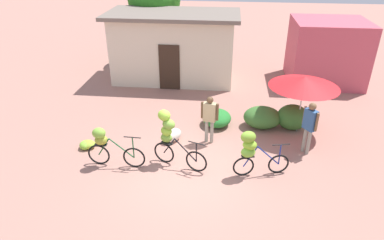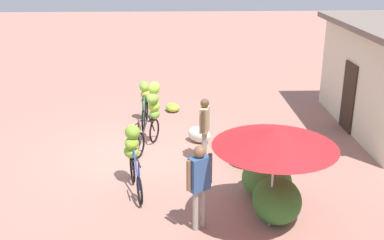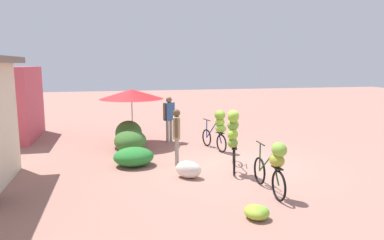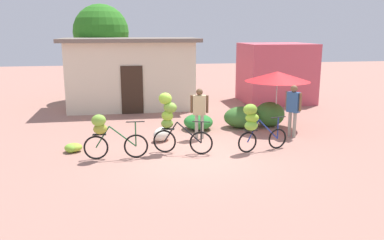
{
  "view_description": "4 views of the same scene",
  "coord_description": "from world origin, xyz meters",
  "px_view_note": "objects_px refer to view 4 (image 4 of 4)",
  "views": [
    {
      "loc": [
        1.02,
        -8.04,
        6.0
      ],
      "look_at": [
        -0.04,
        1.66,
        0.82
      ],
      "focal_mm": 32.3,
      "sensor_mm": 36.0,
      "label": 1
    },
    {
      "loc": [
        11.23,
        1.0,
        5.01
      ],
      "look_at": [
        0.15,
        1.42,
        0.96
      ],
      "focal_mm": 43.62,
      "sensor_mm": 36.0,
      "label": 2
    },
    {
      "loc": [
        -9.09,
        3.53,
        2.89
      ],
      "look_at": [
        1.09,
        1.13,
        1.21
      ],
      "focal_mm": 32.43,
      "sensor_mm": 36.0,
      "label": 3
    },
    {
      "loc": [
        -1.81,
        -10.5,
        3.45
      ],
      "look_at": [
        0.15,
        0.97,
        0.8
      ],
      "focal_mm": 37.23,
      "sensor_mm": 36.0,
      "label": 4
    }
  ],
  "objects_px": {
    "building_low": "(131,73)",
    "person_bystander": "(293,105)",
    "bicycle_leftmost": "(107,133)",
    "person_vendor": "(199,108)",
    "bicycle_near_pile": "(172,119)",
    "bicycle_center_loaded": "(254,123)",
    "banana_pile_on_ground": "(72,148)",
    "tree_behind_building": "(101,33)",
    "market_umbrella": "(277,76)",
    "shop_pink": "(276,73)",
    "produce_sack": "(162,134)"
  },
  "relations": [
    {
      "from": "building_low",
      "to": "produce_sack",
      "type": "relative_size",
      "value": 8.41
    },
    {
      "from": "bicycle_near_pile",
      "to": "person_bystander",
      "type": "height_order",
      "value": "bicycle_near_pile"
    },
    {
      "from": "bicycle_center_loaded",
      "to": "person_vendor",
      "type": "bearing_deg",
      "value": 127.62
    },
    {
      "from": "tree_behind_building",
      "to": "bicycle_center_loaded",
      "type": "relative_size",
      "value": 2.92
    },
    {
      "from": "produce_sack",
      "to": "building_low",
      "type": "bearing_deg",
      "value": 98.09
    },
    {
      "from": "banana_pile_on_ground",
      "to": "person_vendor",
      "type": "height_order",
      "value": "person_vendor"
    },
    {
      "from": "bicycle_center_loaded",
      "to": "person_vendor",
      "type": "xyz_separation_m",
      "value": [
        -1.28,
        1.66,
        0.15
      ]
    },
    {
      "from": "bicycle_near_pile",
      "to": "person_bystander",
      "type": "distance_m",
      "value": 4.22
    },
    {
      "from": "tree_behind_building",
      "to": "person_vendor",
      "type": "bearing_deg",
      "value": -67.42
    },
    {
      "from": "building_low",
      "to": "banana_pile_on_ground",
      "type": "height_order",
      "value": "building_low"
    },
    {
      "from": "produce_sack",
      "to": "market_umbrella",
      "type": "bearing_deg",
      "value": 15.15
    },
    {
      "from": "bicycle_leftmost",
      "to": "person_vendor",
      "type": "xyz_separation_m",
      "value": [
        2.85,
        1.63,
        0.27
      ]
    },
    {
      "from": "bicycle_leftmost",
      "to": "bicycle_near_pile",
      "type": "height_order",
      "value": "bicycle_near_pile"
    },
    {
      "from": "market_umbrella",
      "to": "bicycle_near_pile",
      "type": "bearing_deg",
      "value": -149.22
    },
    {
      "from": "bicycle_leftmost",
      "to": "person_vendor",
      "type": "relative_size",
      "value": 1.07
    },
    {
      "from": "building_low",
      "to": "bicycle_center_loaded",
      "type": "bearing_deg",
      "value": -65.55
    },
    {
      "from": "bicycle_near_pile",
      "to": "produce_sack",
      "type": "height_order",
      "value": "bicycle_near_pile"
    },
    {
      "from": "bicycle_near_pile",
      "to": "bicycle_center_loaded",
      "type": "height_order",
      "value": "bicycle_near_pile"
    },
    {
      "from": "market_umbrella",
      "to": "bicycle_center_loaded",
      "type": "distance_m",
      "value": 3.38
    },
    {
      "from": "building_low",
      "to": "banana_pile_on_ground",
      "type": "bearing_deg",
      "value": -106.13
    },
    {
      "from": "shop_pink",
      "to": "bicycle_center_loaded",
      "type": "xyz_separation_m",
      "value": [
        -3.63,
        -7.73,
        -0.56
      ]
    },
    {
      "from": "shop_pink",
      "to": "bicycle_center_loaded",
      "type": "distance_m",
      "value": 8.56
    },
    {
      "from": "bicycle_leftmost",
      "to": "bicycle_center_loaded",
      "type": "bearing_deg",
      "value": -0.38
    },
    {
      "from": "bicycle_near_pile",
      "to": "banana_pile_on_ground",
      "type": "relative_size",
      "value": 3.08
    },
    {
      "from": "shop_pink",
      "to": "person_bystander",
      "type": "relative_size",
      "value": 1.87
    },
    {
      "from": "bicycle_leftmost",
      "to": "bicycle_center_loaded",
      "type": "height_order",
      "value": "bicycle_center_loaded"
    },
    {
      "from": "shop_pink",
      "to": "tree_behind_building",
      "type": "bearing_deg",
      "value": 166.36
    },
    {
      "from": "market_umbrella",
      "to": "person_bystander",
      "type": "xyz_separation_m",
      "value": [
        0.04,
        -1.36,
        -0.79
      ]
    },
    {
      "from": "bicycle_near_pile",
      "to": "bicycle_center_loaded",
      "type": "bearing_deg",
      "value": -7.89
    },
    {
      "from": "bicycle_leftmost",
      "to": "produce_sack",
      "type": "relative_size",
      "value": 2.49
    },
    {
      "from": "person_vendor",
      "to": "bicycle_leftmost",
      "type": "bearing_deg",
      "value": -150.22
    },
    {
      "from": "building_low",
      "to": "market_umbrella",
      "type": "bearing_deg",
      "value": -41.99
    },
    {
      "from": "tree_behind_building",
      "to": "bicycle_center_loaded",
      "type": "bearing_deg",
      "value": -64.53
    },
    {
      "from": "tree_behind_building",
      "to": "bicycle_center_loaded",
      "type": "xyz_separation_m",
      "value": [
        4.64,
        -9.73,
        -2.46
      ]
    },
    {
      "from": "building_low",
      "to": "person_vendor",
      "type": "relative_size",
      "value": 3.6
    },
    {
      "from": "building_low",
      "to": "person_vendor",
      "type": "xyz_separation_m",
      "value": [
        2.02,
        -5.6,
        -0.57
      ]
    },
    {
      "from": "person_vendor",
      "to": "person_bystander",
      "type": "relative_size",
      "value": 0.96
    },
    {
      "from": "banana_pile_on_ground",
      "to": "person_vendor",
      "type": "xyz_separation_m",
      "value": [
        3.87,
        0.81,
        0.87
      ]
    },
    {
      "from": "market_umbrella",
      "to": "bicycle_leftmost",
      "type": "relative_size",
      "value": 1.32
    },
    {
      "from": "person_bystander",
      "to": "banana_pile_on_ground",
      "type": "bearing_deg",
      "value": -175.69
    },
    {
      "from": "banana_pile_on_ground",
      "to": "person_bystander",
      "type": "xyz_separation_m",
      "value": [
        6.92,
        0.52,
        0.92
      ]
    },
    {
      "from": "bicycle_leftmost",
      "to": "person_vendor",
      "type": "distance_m",
      "value": 3.3
    },
    {
      "from": "market_umbrella",
      "to": "bicycle_near_pile",
      "type": "height_order",
      "value": "market_umbrella"
    },
    {
      "from": "bicycle_near_pile",
      "to": "market_umbrella",
      "type": "bearing_deg",
      "value": 30.78
    },
    {
      "from": "building_low",
      "to": "person_bystander",
      "type": "bearing_deg",
      "value": -49.3
    },
    {
      "from": "market_umbrella",
      "to": "person_vendor",
      "type": "height_order",
      "value": "market_umbrella"
    },
    {
      "from": "tree_behind_building",
      "to": "produce_sack",
      "type": "height_order",
      "value": "tree_behind_building"
    },
    {
      "from": "shop_pink",
      "to": "bicycle_leftmost",
      "type": "distance_m",
      "value": 10.96
    },
    {
      "from": "bicycle_center_loaded",
      "to": "bicycle_near_pile",
      "type": "bearing_deg",
      "value": 172.11
    },
    {
      "from": "bicycle_leftmost",
      "to": "person_bystander",
      "type": "xyz_separation_m",
      "value": [
        5.9,
        1.34,
        0.33
      ]
    }
  ]
}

